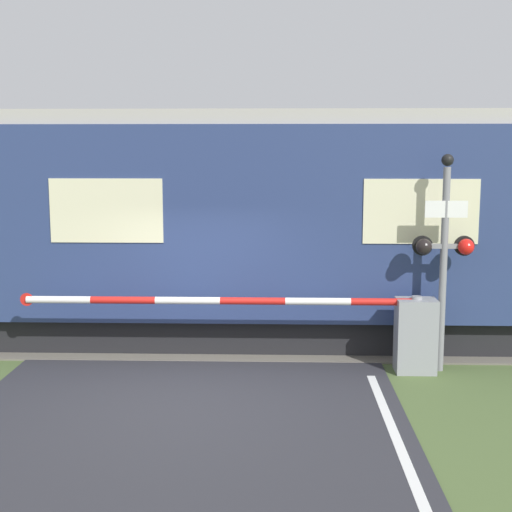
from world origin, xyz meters
name	(u,v)px	position (x,y,z in m)	size (l,w,h in m)	color
ground_plane	(189,399)	(0.00, 0.00, 0.00)	(80.00, 80.00, 0.00)	#4C6033
track_bed	(211,335)	(0.00, 3.26, 0.02)	(36.00, 3.20, 0.13)	#666056
train	(127,224)	(-1.50, 3.26, 2.04)	(17.86, 2.93, 3.99)	black
crossing_barrier	(377,329)	(2.72, 1.29, 0.67)	(6.34, 0.44, 1.19)	gray
signal_post	(444,250)	(3.69, 1.37, 1.88)	(0.93, 0.26, 3.30)	gray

